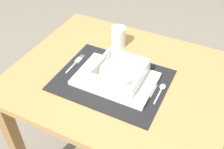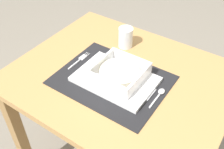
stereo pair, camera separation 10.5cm
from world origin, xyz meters
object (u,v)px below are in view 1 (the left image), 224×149
spoon (162,89)px  butter_knife (149,97)px  fork (76,62)px  porridge_bowl (120,73)px  dining_table (120,94)px  drinking_glass (119,38)px

spoon → butter_knife: bearing=-119.3°
fork → spoon: bearing=-1.3°
porridge_bowl → spoon: porridge_bowl is taller
dining_table → porridge_bowl: 0.16m
fork → dining_table: bearing=3.0°
dining_table → butter_knife: butter_knife is taller
porridge_bowl → drinking_glass: (-0.11, 0.22, 0.00)m
porridge_bowl → fork: 0.22m
porridge_bowl → fork: porridge_bowl is taller
porridge_bowl → butter_knife: size_ratio=1.47×
porridge_bowl → butter_knife: porridge_bowl is taller
dining_table → butter_knife: (0.15, -0.07, 0.12)m
dining_table → fork: (-0.20, -0.02, 0.12)m
fork → drinking_glass: 0.23m
dining_table → fork: bearing=-175.2°
butter_knife → drinking_glass: bearing=136.8°
dining_table → spoon: 0.22m
porridge_bowl → fork: size_ratio=1.36×
porridge_bowl → dining_table: bearing=110.8°
dining_table → drinking_glass: bearing=117.4°
dining_table → fork: fork is taller
spoon → drinking_glass: bearing=141.4°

